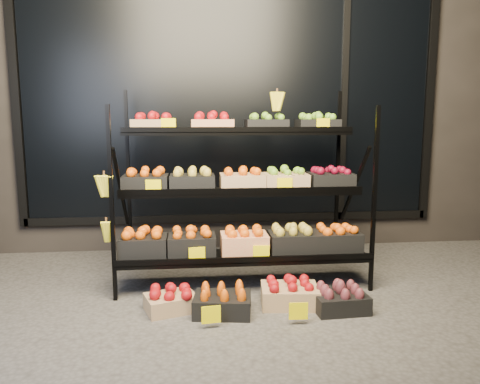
{
  "coord_description": "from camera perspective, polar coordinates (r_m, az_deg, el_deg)",
  "views": [
    {
      "loc": [
        -0.41,
        -3.36,
        1.4
      ],
      "look_at": [
        -0.01,
        0.55,
        0.78
      ],
      "focal_mm": 35.0,
      "sensor_mm": 36.0,
      "label": 1
    }
  ],
  "objects": [
    {
      "name": "floor_crate_midleft",
      "position": [
        3.46,
        -2.16,
        -13.16
      ],
      "size": [
        0.44,
        0.35,
        0.2
      ],
      "rotation": [
        0.0,
        0.0,
        -0.14
      ],
      "color": "black",
      "rests_on": "ground"
    },
    {
      "name": "building",
      "position": [
        5.98,
        -1.87,
        12.3
      ],
      "size": [
        6.0,
        2.08,
        3.5
      ],
      "color": "#2D2826",
      "rests_on": "ground"
    },
    {
      "name": "floor_crate_left",
      "position": [
        3.55,
        -8.44,
        -12.84
      ],
      "size": [
        0.42,
        0.36,
        0.19
      ],
      "rotation": [
        0.0,
        0.0,
        0.32
      ],
      "color": "tan",
      "rests_on": "ground"
    },
    {
      "name": "ground",
      "position": [
        3.66,
        1.12,
        -13.47
      ],
      "size": [
        24.0,
        24.0,
        0.0
      ],
      "primitive_type": "plane",
      "color": "#514F4C",
      "rests_on": "ground"
    },
    {
      "name": "tag_floor_b",
      "position": [
        3.32,
        7.12,
        -14.84
      ],
      "size": [
        0.13,
        0.01,
        0.12
      ],
      "primitive_type": "cube",
      "color": "#EFDB00",
      "rests_on": "ground"
    },
    {
      "name": "floor_crate_right",
      "position": [
        3.59,
        12.1,
        -12.61
      ],
      "size": [
        0.4,
        0.3,
        0.2
      ],
      "rotation": [
        0.0,
        0.0,
        0.06
      ],
      "color": "black",
      "rests_on": "ground"
    },
    {
      "name": "display_rack",
      "position": [
        4.03,
        -0.08,
        0.24
      ],
      "size": [
        2.18,
        1.02,
        1.75
      ],
      "color": "black",
      "rests_on": "ground"
    },
    {
      "name": "tag_floor_a",
      "position": [
        3.25,
        -3.54,
        -15.35
      ],
      "size": [
        0.13,
        0.01,
        0.12
      ],
      "primitive_type": "cube",
      "color": "#EFDB00",
      "rests_on": "ground"
    },
    {
      "name": "floor_crate_midright",
      "position": [
        3.63,
        6.07,
        -12.08
      ],
      "size": [
        0.45,
        0.35,
        0.21
      ],
      "rotation": [
        0.0,
        0.0,
        -0.1
      ],
      "color": "tan",
      "rests_on": "ground"
    }
  ]
}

